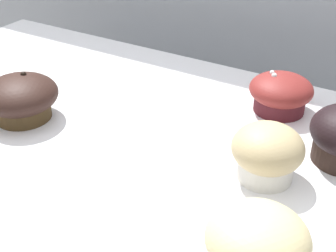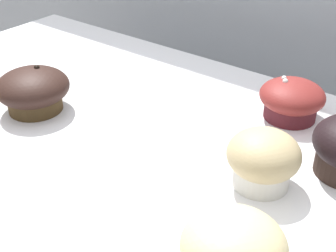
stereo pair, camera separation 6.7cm
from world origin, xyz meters
name	(u,v)px [view 1 (the left image)]	position (x,y,z in m)	size (l,w,h in m)	color
wall_back	(244,16)	(0.00, 0.60, 0.90)	(3.20, 0.10, 1.80)	#B2B7BC
muffin_front_center	(257,243)	(0.33, -0.15, 0.92)	(0.11, 0.11, 0.07)	silver
muffin_back_left	(267,153)	(0.28, 0.01, 0.93)	(0.10, 0.10, 0.08)	silver
muffin_front_left	(21,98)	(-0.12, -0.04, 0.92)	(0.12, 0.12, 0.08)	#45321B
muffin_front_right	(281,93)	(0.23, 0.20, 0.92)	(0.11, 0.11, 0.07)	#4F191F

